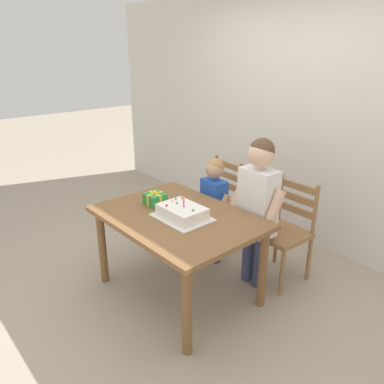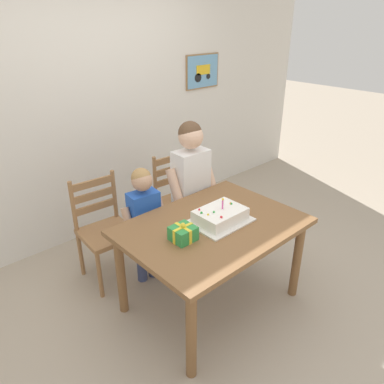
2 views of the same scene
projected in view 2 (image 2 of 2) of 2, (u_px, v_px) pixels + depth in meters
name	position (u px, v px, depth m)	size (l,w,h in m)	color
ground_plane	(211.00, 301.00, 3.05)	(20.00, 20.00, 0.00)	tan
back_wall	(92.00, 109.00, 3.60)	(6.40, 0.11, 2.60)	silver
dining_table	(212.00, 236.00, 2.78)	(1.31, 0.96, 0.74)	brown
birthday_cake	(220.00, 216.00, 2.75)	(0.44, 0.34, 0.19)	white
gift_box_red_large	(183.00, 233.00, 2.53)	(0.17, 0.16, 0.14)	#2D8E42
chair_left	(105.00, 230.00, 3.17)	(0.45, 0.45, 0.92)	#996B42
chair_right	(180.00, 199.00, 3.69)	(0.44, 0.44, 0.92)	#996B42
child_older	(191.00, 179.00, 3.30)	(0.49, 0.28, 1.33)	#38426B
child_younger	(144.00, 215.00, 3.05)	(0.39, 0.23, 1.05)	#38426B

